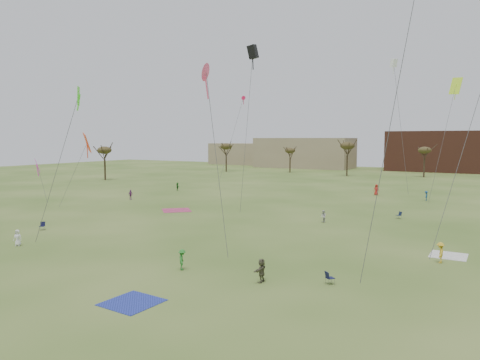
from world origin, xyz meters
The scene contains 21 objects.
ground centered at (0.00, 0.00, 0.00)m, with size 260.00×260.00×0.00m, color #38581B.
flyer_near_left centered at (-14.64, -2.98, 0.74)m, with size 0.72×0.47×1.48m, color white.
flyer_near_center centered at (2.91, -1.46, 0.77)m, with size 1.00×0.57×1.54m, color #2C832B.
spectator_fore_c centered at (9.31, -1.05, 0.81)m, with size 1.51×0.48×1.62m, color brown.
flyer_mid_b centered at (19.18, 10.27, 0.81)m, with size 1.05×0.60×1.62m, color gold.
spectator_mid_d centered at (-28.22, 25.49, 0.78)m, with size 0.91×0.38×1.56m, color #8A3A8C.
spectator_mid_e centered at (5.38, 22.01, 0.71)m, with size 0.69×0.54×1.42m, color silver.
flyer_far_a centered at (-29.64, 39.37, 0.75)m, with size 1.38×0.44×1.49m, color #246321.
flyer_far_b centered at (4.48, 50.99, 0.94)m, with size 0.92×0.60×1.88m, color red.
flyer_far_c centered at (12.91, 48.07, 0.76)m, with size 0.98×0.56×1.52m, color navy.
blanket_blue centered at (4.46, -8.34, 0.00)m, with size 3.01×3.01×0.03m, color #24339C.
blanket_cream centered at (19.54, 12.94, 0.00)m, with size 2.83×2.83×0.03m, color white.
blanket_plum centered at (-14.95, 20.45, 0.00)m, with size 3.70×3.70×0.03m, color #B73863.
camp_chair_left centered at (-19.01, 2.71, 0.26)m, with size 0.72×0.73×0.87m.
camp_chair_center centered at (13.45, 0.89, 0.26)m, with size 0.74×0.74×0.87m.
camp_chair_right centered at (12.45, 29.01, 0.26)m, with size 0.74×0.74×0.87m.
kites_aloft centered at (2.84, 25.64, 17.35)m, with size 70.92×52.37×21.56m.
tree_line centered at (-2.85, 79.12, 7.09)m, with size 117.44×49.32×8.91m.
building_tan centered at (-35.00, 115.00, 5.00)m, with size 32.00×14.00×10.00m, color #937F60.
building_brick centered at (5.00, 120.00, 6.00)m, with size 26.00×16.00×12.00m, color brown.
building_tan_west centered at (-65.00, 122.00, 4.00)m, with size 20.00×12.00×8.00m, color #937F60.
Camera 1 is at (23.06, -27.47, 9.68)m, focal length 33.71 mm.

